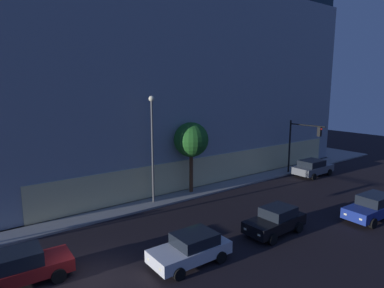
{
  "coord_description": "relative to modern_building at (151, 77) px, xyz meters",
  "views": [
    {
      "loc": [
        -4.82,
        -14.38,
        9.14
      ],
      "look_at": [
        8.61,
        3.64,
        5.18
      ],
      "focal_mm": 30.9,
      "sensor_mm": 36.0,
      "label": 1
    }
  ],
  "objects": [
    {
      "name": "car_black",
      "position": [
        -4.09,
        -22.5,
        -9.4
      ],
      "size": [
        4.29,
        2.12,
        1.66
      ],
      "color": "black",
      "rests_on": "ground"
    },
    {
      "name": "car_blue",
      "position": [
        3.13,
        -25.06,
        -9.37
      ],
      "size": [
        4.74,
        2.16,
        1.7
      ],
      "color": "navy",
      "rests_on": "ground"
    },
    {
      "name": "modern_building",
      "position": [
        0.0,
        0.0,
        0.0
      ],
      "size": [
        37.35,
        24.83,
        20.62
      ],
      "color": "#4C4C51",
      "rests_on": "ground"
    },
    {
      "name": "car_grey",
      "position": [
        9.79,
        -15.96,
        -9.38
      ],
      "size": [
        4.54,
        2.24,
        1.67
      ],
      "color": "slate",
      "rests_on": "ground"
    },
    {
      "name": "sidewalk_tree",
      "position": [
        -3.63,
        -13.01,
        -5.59
      ],
      "size": [
        2.94,
        2.94,
        6.02
      ],
      "color": "#57341E",
      "rests_on": "sidewalk_corner"
    },
    {
      "name": "car_red",
      "position": [
        -17.84,
        -18.93,
        -9.4
      ],
      "size": [
        4.23,
        2.2,
        1.65
      ],
      "color": "maroon",
      "rests_on": "ground"
    },
    {
      "name": "traffic_light_far_corner",
      "position": [
        8.65,
        -15.15,
        -6.38
      ],
      "size": [
        0.39,
        3.92,
        5.5
      ],
      "color": "black",
      "rests_on": "sidewalk_corner"
    },
    {
      "name": "street_lamp_sidewalk",
      "position": [
        -7.53,
        -13.29,
        -4.92
      ],
      "size": [
        0.44,
        0.44,
        8.28
      ],
      "color": "#555555",
      "rests_on": "sidewalk_corner"
    },
    {
      "name": "ground_plane",
      "position": [
        -15.13,
        -20.65,
        -10.24
      ],
      "size": [
        120.0,
        120.0,
        0.0
      ],
      "primitive_type": "plane",
      "color": "black"
    },
    {
      "name": "car_white",
      "position": [
        -10.43,
        -22.17,
        -9.45
      ],
      "size": [
        4.28,
        2.19,
        1.56
      ],
      "color": "silver",
      "rests_on": "ground"
    }
  ]
}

